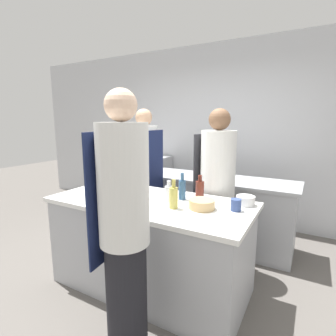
% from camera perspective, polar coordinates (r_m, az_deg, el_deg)
% --- Properties ---
extents(ground_plane, '(16.00, 16.00, 0.00)m').
position_cam_1_polar(ground_plane, '(2.86, -3.75, -24.09)').
color(ground_plane, '#605B56').
extents(wall_back, '(8.00, 0.06, 2.80)m').
position_cam_1_polar(wall_back, '(4.31, 11.75, 7.21)').
color(wall_back, silver).
rests_on(wall_back, ground_plane).
extents(prep_counter, '(1.89, 0.88, 0.88)m').
position_cam_1_polar(prep_counter, '(2.64, -3.87, -16.13)').
color(prep_counter, '#A8AAAF').
rests_on(prep_counter, ground_plane).
extents(pass_counter, '(2.04, 0.65, 0.88)m').
position_cam_1_polar(pass_counter, '(3.58, 10.04, -9.01)').
color(pass_counter, '#A8AAAF').
rests_on(pass_counter, ground_plane).
extents(oven_range, '(0.73, 0.73, 1.00)m').
position_cam_1_polar(oven_range, '(4.61, -5.17, -3.77)').
color(oven_range, '#A8AAAF').
rests_on(oven_range, ground_plane).
extents(chef_at_prep_near, '(0.35, 0.33, 1.81)m').
position_cam_1_polar(chef_at_prep_near, '(1.77, -9.50, -13.23)').
color(chef_at_prep_near, black).
rests_on(chef_at_prep_near, ground_plane).
extents(chef_at_stove, '(0.35, 0.34, 1.76)m').
position_cam_1_polar(chef_at_stove, '(3.38, -5.03, -2.17)').
color(chef_at_stove, black).
rests_on(chef_at_stove, ground_plane).
extents(chef_at_pass_far, '(0.42, 0.41, 1.74)m').
position_cam_1_polar(chef_at_pass_far, '(2.88, 10.59, -4.83)').
color(chef_at_pass_far, black).
rests_on(chef_at_pass_far, ground_plane).
extents(bottle_olive_oil, '(0.07, 0.07, 0.25)m').
position_cam_1_polar(bottle_olive_oil, '(2.22, 1.22, -6.32)').
color(bottle_olive_oil, '#B2A84C').
rests_on(bottle_olive_oil, prep_counter).
extents(bottle_vinegar, '(0.07, 0.07, 0.25)m').
position_cam_1_polar(bottle_vinegar, '(2.47, 3.10, -4.59)').
color(bottle_vinegar, '#2D5175').
rests_on(bottle_vinegar, prep_counter).
extents(bottle_wine, '(0.08, 0.08, 0.25)m').
position_cam_1_polar(bottle_wine, '(2.46, -8.90, -4.78)').
color(bottle_wine, black).
rests_on(bottle_wine, prep_counter).
extents(bottle_cooking_oil, '(0.08, 0.08, 0.19)m').
position_cam_1_polar(bottle_cooking_oil, '(2.42, 0.20, -5.45)').
color(bottle_cooking_oil, silver).
rests_on(bottle_cooking_oil, prep_counter).
extents(bottle_sauce, '(0.07, 0.07, 0.21)m').
position_cam_1_polar(bottle_sauce, '(2.47, -14.10, -5.27)').
color(bottle_sauce, '#19471E').
rests_on(bottle_sauce, prep_counter).
extents(bottle_water, '(0.08, 0.08, 0.22)m').
position_cam_1_polar(bottle_water, '(2.56, 6.93, -4.45)').
color(bottle_water, '#5B2319').
rests_on(bottle_water, prep_counter).
extents(bowl_mixing_large, '(0.22, 0.22, 0.08)m').
position_cam_1_polar(bowl_mixing_large, '(2.24, 7.38, -7.82)').
color(bowl_mixing_large, tan).
rests_on(bowl_mixing_large, prep_counter).
extents(bowl_prep_small, '(0.16, 0.16, 0.08)m').
position_cam_1_polar(bowl_prep_small, '(2.42, 16.51, -6.79)').
color(bowl_prep_small, white).
rests_on(bowl_prep_small, prep_counter).
extents(cup, '(0.09, 0.09, 0.10)m').
position_cam_1_polar(cup, '(2.25, 14.55, -7.79)').
color(cup, '#33477F').
rests_on(cup, prep_counter).
extents(cutting_board, '(0.30, 0.19, 0.01)m').
position_cam_1_polar(cutting_board, '(2.63, -5.70, -5.80)').
color(cutting_board, white).
rests_on(cutting_board, prep_counter).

